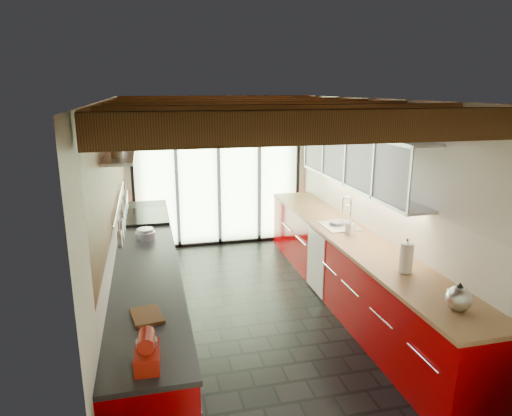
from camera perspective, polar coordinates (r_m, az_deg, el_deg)
name	(u,v)px	position (r m, az deg, el deg)	size (l,w,h in m)	color
ground	(255,313)	(5.84, -0.16, -13.01)	(5.50, 5.50, 0.00)	black
room_shell	(255,183)	(5.28, -0.17, 3.09)	(5.50, 5.50, 5.50)	silver
ceiling_beams	(247,111)	(5.54, -1.10, 12.08)	(3.14, 5.06, 4.90)	#593316
glass_door	(218,152)	(7.89, -4.73, 6.97)	(2.95, 0.10, 2.90)	#C6EAAD
left_counter	(148,289)	(5.51, -13.36, -9.87)	(0.68, 5.00, 0.92)	#9E0104
range_stove	(147,247)	(6.86, -13.49, -4.82)	(0.66, 0.90, 0.97)	silver
right_counter	(351,270)	(6.04, 11.78, -7.54)	(0.68, 5.00, 0.92)	#9E0104
sink_assembly	(341,224)	(6.22, 10.59, -1.94)	(0.45, 0.52, 0.43)	silver
upper_cabinets_right	(358,158)	(6.00, 12.62, 6.06)	(0.34, 3.00, 3.00)	silver
left_wall_fixtures	(123,172)	(5.37, -16.32, 4.31)	(0.28, 2.60, 0.96)	silver
stand_mixer	(147,352)	(3.26, -13.45, -17.05)	(0.18, 0.29, 0.26)	red
pot_large	(145,234)	(5.79, -13.67, -3.14)	(0.20, 0.20, 0.13)	silver
pot_small	(145,235)	(5.78, -13.66, -3.34)	(0.24, 0.24, 0.09)	silver
cutting_board	(147,316)	(3.90, -13.46, -12.96)	(0.23, 0.32, 0.03)	brown
kettle	(459,297)	(4.23, 24.02, -10.14)	(0.24, 0.28, 0.26)	silver
paper_towel	(406,258)	(4.83, 18.27, -5.97)	(0.17, 0.17, 0.37)	white
soap_bottle	(351,226)	(5.91, 11.77, -2.23)	(0.10, 0.10, 0.21)	silver
bowl	(337,223)	(6.30, 10.10, -1.83)	(0.22, 0.22, 0.05)	silver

